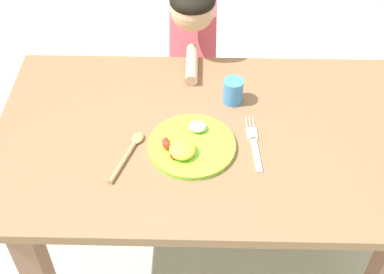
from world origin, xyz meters
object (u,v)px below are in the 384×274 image
(spoon, at_px, (129,151))
(fork, at_px, (254,144))
(plate, at_px, (190,145))
(person, at_px, (193,76))
(drinking_cup, at_px, (233,91))

(spoon, bearing_deg, fork, -64.80)
(plate, distance_m, person, 0.62)
(plate, xyz_separation_m, person, (-0.00, 0.58, -0.20))
(plate, height_order, person, person)
(spoon, distance_m, person, 0.66)
(plate, relative_size, fork, 1.14)
(fork, bearing_deg, person, 14.69)
(plate, relative_size, drinking_cup, 3.13)
(plate, xyz_separation_m, drinking_cup, (0.13, 0.22, 0.03))
(spoon, distance_m, drinking_cup, 0.40)
(plate, xyz_separation_m, fork, (0.19, 0.02, -0.01))
(person, bearing_deg, spoon, 73.86)
(plate, relative_size, spoon, 1.27)
(fork, distance_m, drinking_cup, 0.21)
(spoon, xyz_separation_m, drinking_cup, (0.31, 0.24, 0.04))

